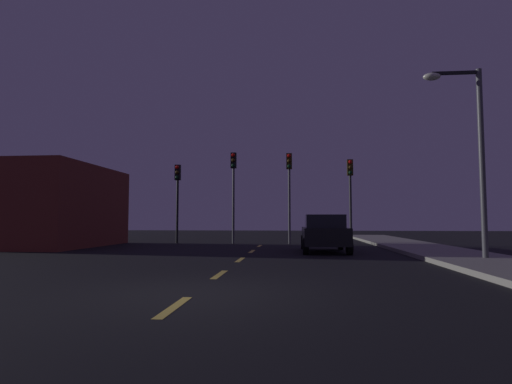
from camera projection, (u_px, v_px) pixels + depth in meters
name	position (u px, v px, depth m)	size (l,w,h in m)	color
ground_plane	(242.00, 258.00, 14.43)	(80.00, 80.00, 0.00)	black
sidewalk_curb_right	(466.00, 258.00, 13.74)	(3.00, 40.00, 0.15)	gray
lane_stripe_nearest	(174.00, 307.00, 6.29)	(0.16, 1.60, 0.01)	#EACC4C
lane_stripe_second	(219.00, 274.00, 10.06)	(0.16, 1.60, 0.01)	#EACC4C
lane_stripe_third	(240.00, 260.00, 13.84)	(0.16, 1.60, 0.01)	#EACC4C
lane_stripe_fourth	(252.00, 251.00, 17.61)	(0.16, 1.60, 0.01)	#EACC4C
lane_stripe_fifth	(260.00, 246.00, 21.39)	(0.16, 1.60, 0.01)	#EACC4C
traffic_signal_far_left	(178.00, 188.00, 24.10)	(0.32, 0.38, 4.56)	black
traffic_signal_center_left	(233.00, 180.00, 23.82)	(0.32, 0.38, 5.23)	#4C4C51
traffic_signal_center_right	(289.00, 180.00, 23.52)	(0.32, 0.38, 5.14)	#4C4C51
traffic_signal_far_right	(350.00, 184.00, 23.18)	(0.32, 0.38, 4.74)	#2D2D30
car_stopped_ahead	(324.00, 233.00, 17.37)	(1.92, 4.01, 1.55)	black
street_lamp_right	(471.00, 143.00, 13.28)	(1.84, 0.36, 6.22)	#4C4C51
storefront_left	(59.00, 206.00, 21.12)	(4.28, 7.33, 4.07)	maroon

